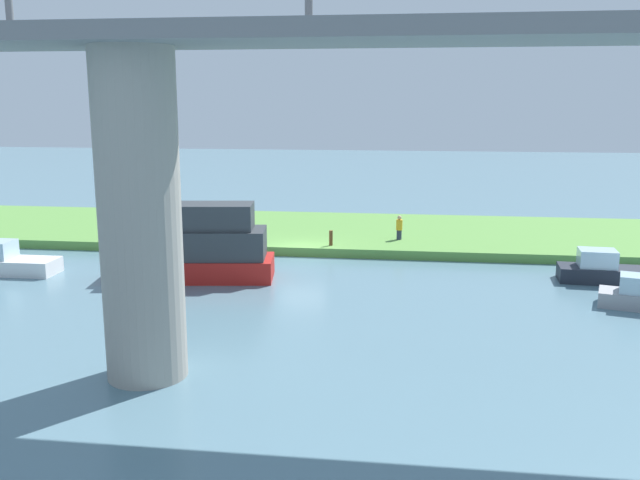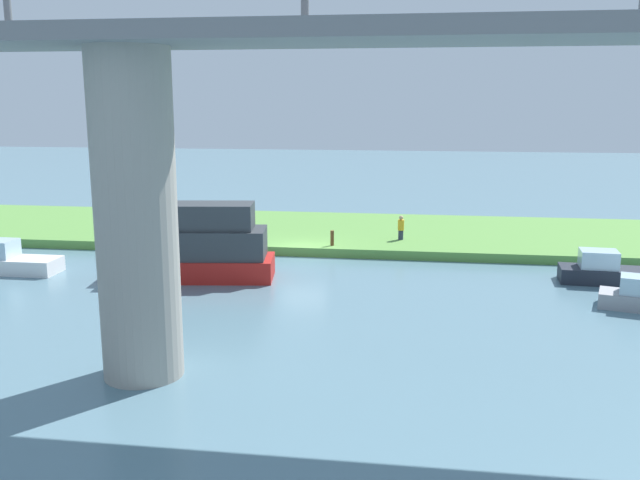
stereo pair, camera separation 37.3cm
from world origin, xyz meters
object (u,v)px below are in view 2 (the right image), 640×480
at_px(mooring_post, 332,238).
at_px(person_on_bank, 401,228).
at_px(motorboat_white, 7,261).
at_px(skiff_small, 608,272).
at_px(bridge_pylon, 136,218).
at_px(riverboat_paddlewheel, 197,248).

bearing_deg(mooring_post, person_on_bank, -149.52).
distance_m(motorboat_white, skiff_small, 28.85).
xyz_separation_m(bridge_pylon, person_on_bank, (-7.32, -19.70, -3.73)).
xyz_separation_m(person_on_bank, mooring_post, (3.68, 2.17, -0.28)).
relative_size(bridge_pylon, mooring_post, 11.83).
bearing_deg(bridge_pylon, skiff_small, -141.92).
relative_size(person_on_bank, skiff_small, 0.29).
xyz_separation_m(person_on_bank, motorboat_white, (19.03, 8.42, -0.63)).
bearing_deg(skiff_small, bridge_pylon, 38.08).
relative_size(mooring_post, riverboat_paddlewheel, 0.10).
xyz_separation_m(bridge_pylon, riverboat_paddlewheel, (2.06, -11.49, -3.46)).
relative_size(person_on_bank, motorboat_white, 0.29).
relative_size(bridge_pylon, riverboat_paddlewheel, 1.23).
bearing_deg(bridge_pylon, riverboat_paddlewheel, -79.86).
height_order(person_on_bank, skiff_small, person_on_bank).
bearing_deg(riverboat_paddlewheel, bridge_pylon, 100.14).
bearing_deg(mooring_post, motorboat_white, 22.16).
relative_size(bridge_pylon, skiff_small, 2.09).
xyz_separation_m(bridge_pylon, motorboat_white, (11.70, -11.28, -4.36)).
distance_m(bridge_pylon, skiff_small, 22.13).
distance_m(person_on_bank, motorboat_white, 20.81).
height_order(riverboat_paddlewheel, skiff_small, riverboat_paddlewheel).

